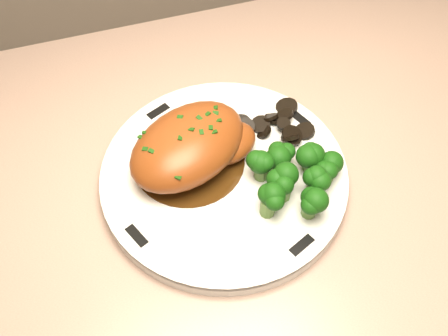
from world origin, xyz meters
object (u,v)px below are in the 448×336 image
object	(u,v)px
plate	(224,178)
broccoli_florets	(295,177)
chicken_breast	(193,145)
counter	(331,288)

from	to	relation	value
plate	broccoli_florets	world-z (taller)	broccoli_florets
plate	chicken_breast	distance (m)	0.05
plate	chicken_breast	xyz separation A→B (m)	(-0.03, 0.03, 0.04)
plate	counter	bearing A→B (deg)	-3.03
chicken_breast	plate	bearing A→B (deg)	-71.99
counter	plate	bearing A→B (deg)	176.97
counter	plate	world-z (taller)	counter
counter	chicken_breast	bearing A→B (deg)	170.48
counter	chicken_breast	distance (m)	0.51
plate	broccoli_florets	bearing A→B (deg)	-31.37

